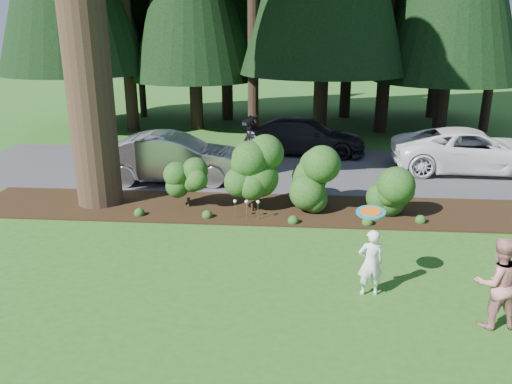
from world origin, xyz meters
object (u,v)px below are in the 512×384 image
car_white_suv (472,151)px  child (371,263)px  car_dark_suv (305,136)px  car_silver_wagon (173,158)px  adult (497,283)px  frisbee (371,212)px

car_white_suv → child: bearing=153.8°
car_dark_suv → car_white_suv: bearing=-104.4°
car_silver_wagon → car_dark_suv: (4.29, 4.15, -0.09)m
child → car_silver_wagon: bearing=-57.3°
car_silver_wagon → adult: bearing=-140.2°
car_dark_suv → child: car_dark_suv is taller
car_silver_wagon → frisbee: frisbee is taller
adult → frisbee: size_ratio=2.95×
child → adult: adult is taller
adult → car_white_suv: bearing=-114.5°
car_silver_wagon → car_dark_suv: bearing=-49.5°
adult → car_dark_suv: bearing=-84.7°
car_dark_suv → frisbee: (1.04, -10.86, 0.88)m
adult → frisbee: (-1.96, 1.02, 0.81)m
car_dark_suv → child: size_ratio=3.64×
car_dark_suv → frisbee: 10.94m
car_silver_wagon → car_white_suv: (10.00, 1.99, -0.03)m
car_silver_wagon → adult: size_ratio=2.96×
car_white_suv → child: 9.97m
child → frisbee: bearing=-75.9°
child → frisbee: frisbee is taller
car_white_suv → child: car_white_suv is taller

